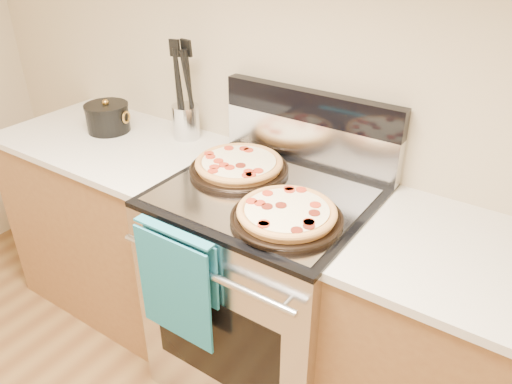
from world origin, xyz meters
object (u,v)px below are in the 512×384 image
Objects in this scene: pepperoni_pizza_back at (239,166)px; saucepan at (108,119)px; pepperoni_pizza_front at (287,214)px; utensil_crock at (186,122)px; range_body at (265,291)px.

pepperoni_pizza_back is 0.77m from saucepan.
pepperoni_pizza_back is at bearing 149.44° from pepperoni_pizza_front.
utensil_crock reaches higher than pepperoni_pizza_back.
pepperoni_pizza_front is at bearing -11.32° from saucepan.
utensil_crock is (-0.59, 0.24, 0.54)m from range_body.
pepperoni_pizza_back is 0.45m from utensil_crock.
utensil_crock is 0.39m from saucepan.
utensil_crock reaches higher than saucepan.
range_body is 0.54m from pepperoni_pizza_front.
pepperoni_pizza_back is at bearing -1.69° from saucepan.
saucepan is at bearing 178.31° from pepperoni_pizza_back.
range_body is at bearing 141.50° from pepperoni_pizza_front.
range_body is at bearing -5.59° from saucepan.
utensil_crock is at bearing 153.94° from pepperoni_pizza_front.
range_body is at bearing -22.02° from utensil_crock.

